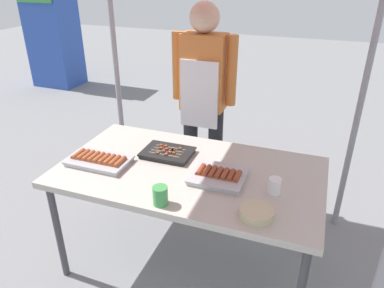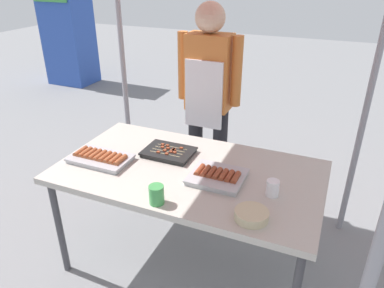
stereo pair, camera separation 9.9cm
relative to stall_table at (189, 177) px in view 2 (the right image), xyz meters
name	(u,v)px [view 2 (the right image)]	position (x,y,z in m)	size (l,w,h in m)	color
ground_plane	(189,261)	(0.00, 0.00, -0.70)	(18.00, 18.00, 0.00)	slate
stall_table	(189,177)	(0.00, 0.00, 0.00)	(1.60, 0.90, 0.75)	#B7B2A8
tray_grilled_sausages	(217,176)	(0.20, -0.04, 0.07)	(0.31, 0.28, 0.05)	#ADADB2
tray_meat_skewers	(169,152)	(-0.20, 0.12, 0.07)	(0.32, 0.23, 0.04)	black
tray_pork_links	(100,158)	(-0.56, -0.13, 0.08)	(0.38, 0.23, 0.05)	#ADADB2
condiment_bowl	(252,215)	(0.47, -0.32, 0.08)	(0.17, 0.17, 0.05)	#BFB28C
drink_cup_near_edge	(273,188)	(0.52, -0.08, 0.10)	(0.07, 0.07, 0.09)	white
drink_cup_by_wok	(157,195)	(-0.02, -0.38, 0.10)	(0.08, 0.08, 0.10)	#3F994C
vendor_woman	(208,91)	(-0.19, 0.82, 0.28)	(0.52, 0.23, 1.64)	black
neighbor_stall_left	(67,25)	(-3.56, 3.16, 0.26)	(0.71, 0.59, 1.91)	#2D51B2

